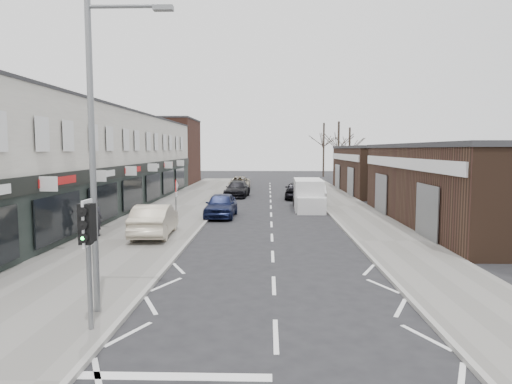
# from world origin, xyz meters

# --- Properties ---
(ground) EXTENTS (160.00, 160.00, 0.00)m
(ground) POSITION_xyz_m (0.00, 0.00, 0.00)
(ground) COLOR black
(ground) RESTS_ON ground
(pavement_left) EXTENTS (5.50, 64.00, 0.12)m
(pavement_left) POSITION_xyz_m (-6.75, 22.00, 0.06)
(pavement_left) COLOR slate
(pavement_left) RESTS_ON ground
(pavement_right) EXTENTS (3.50, 64.00, 0.12)m
(pavement_right) POSITION_xyz_m (5.75, 22.00, 0.06)
(pavement_right) COLOR slate
(pavement_right) RESTS_ON ground
(shop_terrace_left) EXTENTS (8.00, 41.00, 7.10)m
(shop_terrace_left) POSITION_xyz_m (-13.50, 19.50, 3.55)
(shop_terrace_left) COLOR silver
(shop_terrace_left) RESTS_ON ground
(brick_block_far) EXTENTS (8.00, 10.00, 8.00)m
(brick_block_far) POSITION_xyz_m (-13.50, 45.00, 4.00)
(brick_block_far) COLOR #48281F
(brick_block_far) RESTS_ON ground
(right_unit_near) EXTENTS (10.00, 18.00, 4.50)m
(right_unit_near) POSITION_xyz_m (12.50, 14.00, 2.25)
(right_unit_near) COLOR #39251A
(right_unit_near) RESTS_ON ground
(right_unit_far) EXTENTS (10.00, 16.00, 4.50)m
(right_unit_far) POSITION_xyz_m (12.50, 34.00, 2.25)
(right_unit_far) COLOR #39251A
(right_unit_far) RESTS_ON ground
(tree_far_a) EXTENTS (3.60, 3.60, 8.00)m
(tree_far_a) POSITION_xyz_m (9.00, 48.00, 0.00)
(tree_far_a) COLOR #382D26
(tree_far_a) RESTS_ON ground
(tree_far_b) EXTENTS (3.60, 3.60, 7.50)m
(tree_far_b) POSITION_xyz_m (11.50, 54.00, 0.00)
(tree_far_b) COLOR #382D26
(tree_far_b) RESTS_ON ground
(tree_far_c) EXTENTS (3.60, 3.60, 8.50)m
(tree_far_c) POSITION_xyz_m (8.50, 60.00, 0.00)
(tree_far_c) COLOR #382D26
(tree_far_c) RESTS_ON ground
(traffic_light) EXTENTS (0.28, 0.60, 3.10)m
(traffic_light) POSITION_xyz_m (-4.40, -2.02, 2.41)
(traffic_light) COLOR slate
(traffic_light) RESTS_ON pavement_left
(street_lamp) EXTENTS (2.23, 0.22, 8.00)m
(street_lamp) POSITION_xyz_m (-4.53, -0.80, 4.62)
(street_lamp) COLOR slate
(street_lamp) RESTS_ON pavement_left
(warning_sign) EXTENTS (0.12, 0.80, 2.70)m
(warning_sign) POSITION_xyz_m (-5.16, 12.00, 2.20)
(warning_sign) COLOR slate
(warning_sign) RESTS_ON pavement_left
(white_van) EXTENTS (2.11, 5.68, 2.19)m
(white_van) POSITION_xyz_m (2.72, 20.75, 1.04)
(white_van) COLOR silver
(white_van) RESTS_ON ground
(sedan_on_pavement) EXTENTS (1.95, 4.88, 1.58)m
(sedan_on_pavement) POSITION_xyz_m (-5.80, 9.70, 0.91)
(sedan_on_pavement) COLOR #C3B59C
(sedan_on_pavement) RESTS_ON pavement_left
(pedestrian) EXTENTS (0.73, 0.53, 1.85)m
(pedestrian) POSITION_xyz_m (-8.70, 9.49, 1.05)
(pedestrian) COLOR black
(pedestrian) RESTS_ON pavement_left
(parked_car_left_a) EXTENTS (1.98, 4.64, 1.56)m
(parked_car_left_a) POSITION_xyz_m (-3.24, 16.80, 0.78)
(parked_car_left_a) COLOR #12193B
(parked_car_left_a) RESTS_ON ground
(parked_car_left_b) EXTENTS (2.36, 5.02, 1.42)m
(parked_car_left_b) POSITION_xyz_m (-3.05, 29.30, 0.71)
(parked_car_left_b) COLOR black
(parked_car_left_b) RESTS_ON ground
(parked_car_left_c) EXTENTS (2.23, 4.82, 1.34)m
(parked_car_left_c) POSITION_xyz_m (-3.40, 38.19, 0.67)
(parked_car_left_c) COLOR #ABA089
(parked_car_left_c) RESTS_ON ground
(parked_car_right_a) EXTENTS (1.85, 4.84, 1.57)m
(parked_car_right_a) POSITION_xyz_m (3.50, 24.25, 0.79)
(parked_car_right_a) COLOR white
(parked_car_right_a) RESTS_ON ground
(parked_car_right_b) EXTENTS (2.10, 4.63, 1.54)m
(parked_car_right_b) POSITION_xyz_m (2.20, 27.87, 0.77)
(parked_car_right_b) COLOR black
(parked_car_right_b) RESTS_ON ground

